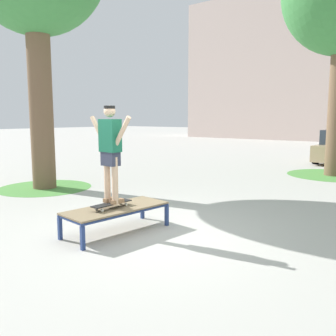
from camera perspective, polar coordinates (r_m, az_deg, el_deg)
name	(u,v)px	position (r m, az deg, el deg)	size (l,w,h in m)	color
ground_plane	(154,232)	(6.64, -2.25, -10.01)	(120.00, 120.00, 0.00)	#B7B5AD
skate_box	(116,210)	(6.59, -8.09, -6.47)	(0.98, 1.98, 0.46)	navy
skateboard	(112,204)	(6.50, -8.83, -5.57)	(0.22, 0.81, 0.09)	black
skater	(110,147)	(6.35, -9.01, 3.20)	(1.00, 0.29, 1.69)	beige
grass_patch_near_left	(45,188)	(11.30, -18.71, -2.92)	(2.67, 2.67, 0.01)	#519342
grass_patch_mid_back	(333,175)	(14.29, 24.46, -1.02)	(3.17, 3.17, 0.01)	#519342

